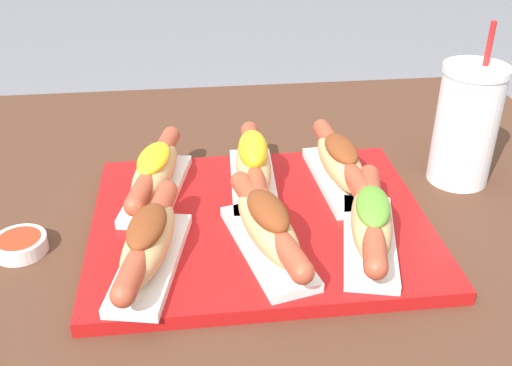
{
  "coord_description": "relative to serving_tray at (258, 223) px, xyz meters",
  "views": [
    {
      "loc": [
        -0.08,
        -0.64,
        1.15
      ],
      "look_at": [
        -0.0,
        0.02,
        0.76
      ],
      "focal_mm": 42.0,
      "sensor_mm": 36.0,
      "label": 1
    }
  ],
  "objects": [
    {
      "name": "hot_dog_0",
      "position": [
        -0.13,
        -0.08,
        0.04
      ],
      "size": [
        0.1,
        0.22,
        0.07
      ],
      "color": "white",
      "rests_on": "serving_tray"
    },
    {
      "name": "serving_tray",
      "position": [
        0.0,
        0.0,
        0.0
      ],
      "size": [
        0.43,
        0.35,
        0.02
      ],
      "color": "#B71414",
      "rests_on": "patio_table"
    },
    {
      "name": "drink_cup",
      "position": [
        0.31,
        0.1,
        0.08
      ],
      "size": [
        0.09,
        0.09,
        0.24
      ],
      "color": "white",
      "rests_on": "patio_table"
    },
    {
      "name": "sauce_bowl",
      "position": [
        -0.29,
        -0.01,
        0.0
      ],
      "size": [
        0.06,
        0.06,
        0.02
      ],
      "color": "white",
      "rests_on": "patio_table"
    },
    {
      "name": "hot_dog_5",
      "position": [
        0.12,
        0.07,
        0.04
      ],
      "size": [
        0.07,
        0.22,
        0.07
      ],
      "color": "white",
      "rests_on": "serving_tray"
    },
    {
      "name": "hot_dog_2",
      "position": [
        0.13,
        -0.07,
        0.04
      ],
      "size": [
        0.1,
        0.22,
        0.06
      ],
      "color": "white",
      "rests_on": "serving_tray"
    },
    {
      "name": "hot_dog_3",
      "position": [
        -0.13,
        0.08,
        0.04
      ],
      "size": [
        0.1,
        0.22,
        0.07
      ],
      "color": "white",
      "rests_on": "serving_tray"
    },
    {
      "name": "hot_dog_4",
      "position": [
        0.0,
        0.08,
        0.04
      ],
      "size": [
        0.07,
        0.22,
        0.08
      ],
      "color": "white",
      "rests_on": "serving_tray"
    },
    {
      "name": "hot_dog_1",
      "position": [
        0.0,
        -0.07,
        0.04
      ],
      "size": [
        0.1,
        0.22,
        0.07
      ],
      "color": "white",
      "rests_on": "serving_tray"
    }
  ]
}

